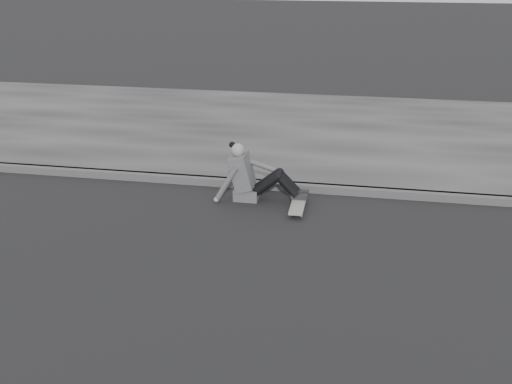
% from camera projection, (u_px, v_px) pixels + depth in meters
% --- Properties ---
extents(ground, '(80.00, 80.00, 0.00)m').
position_uv_depth(ground, '(284.00, 277.00, 6.52)').
color(ground, black).
rests_on(ground, ground).
extents(curb, '(24.00, 0.16, 0.12)m').
position_uv_depth(curb, '(306.00, 188.00, 8.84)').
color(curb, '#4A4A4A').
rests_on(curb, ground).
extents(sidewalk, '(24.00, 6.00, 0.12)m').
position_uv_depth(sidewalk, '(320.00, 132.00, 11.58)').
color(sidewalk, '#3B3B3B').
rests_on(sidewalk, ground).
extents(skateboard, '(0.20, 0.78, 0.09)m').
position_uv_depth(skateboard, '(298.00, 204.00, 8.22)').
color(skateboard, '#A0A09B').
rests_on(skateboard, ground).
extents(seated_woman, '(1.38, 0.46, 0.88)m').
position_uv_depth(seated_woman, '(251.00, 176.00, 8.45)').
color(seated_woman, '#515153').
rests_on(seated_woman, ground).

